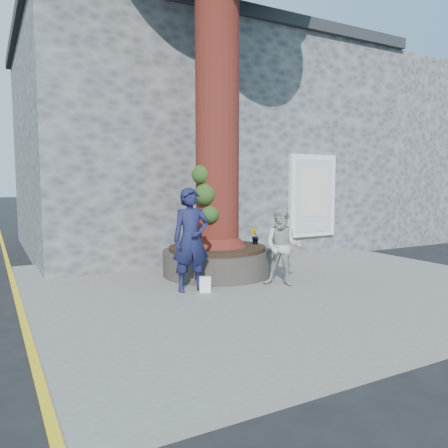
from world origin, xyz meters
TOP-DOWN VIEW (x-y plane):
  - ground at (0.00, 0.00)m, footprint 120.00×120.00m
  - pavement at (1.50, 1.00)m, footprint 9.00×8.00m
  - yellow_line at (-3.05, 1.00)m, footprint 0.10×30.00m
  - stone_shop at (2.50, 7.20)m, footprint 10.30×8.30m
  - neighbour_shop at (10.50, 7.20)m, footprint 6.00×8.00m
  - planter at (0.80, 2.00)m, footprint 2.30×2.30m
  - man at (-0.28, 0.96)m, footprint 0.74×0.54m
  - woman at (1.41, 0.51)m, footprint 0.90×0.90m
  - shopping_bag at (-0.10, 0.75)m, footprint 0.23×0.19m
  - plant_a at (-0.05, 1.15)m, footprint 0.19×0.15m
  - plant_b at (1.65, 1.88)m, footprint 0.28×0.27m
  - plant_c at (0.10, 1.50)m, footprint 0.21×0.21m
  - plant_d at (1.65, 1.15)m, footprint 0.32×0.32m

SIDE VIEW (x-z plane):
  - ground at x=0.00m, z-range 0.00..0.00m
  - yellow_line at x=-3.05m, z-range 0.00..0.01m
  - pavement at x=1.50m, z-range 0.00..0.12m
  - shopping_bag at x=-0.10m, z-range 0.12..0.40m
  - planter at x=0.80m, z-range 0.11..0.71m
  - plant_d at x=1.65m, z-range 0.72..0.99m
  - woman at x=1.41m, z-range 0.12..1.60m
  - plant_a at x=-0.05m, z-range 0.72..1.04m
  - plant_b at x=1.65m, z-range 0.72..1.08m
  - plant_c at x=0.10m, z-range 0.72..1.09m
  - man at x=-0.28m, z-range 0.12..1.97m
  - neighbour_shop at x=10.50m, z-range 0.00..6.00m
  - stone_shop at x=2.50m, z-range 0.01..6.31m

